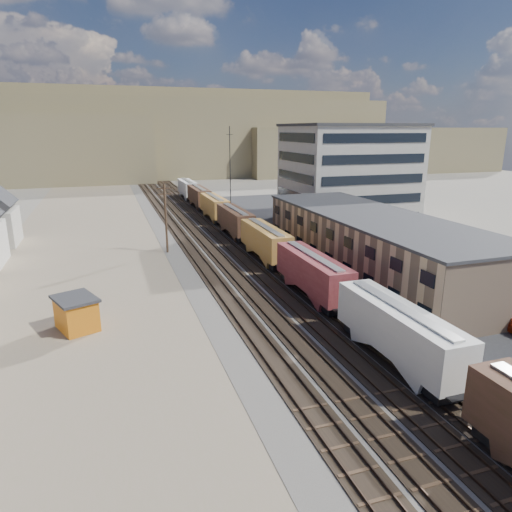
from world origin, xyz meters
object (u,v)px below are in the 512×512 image
object	(u,v)px
freight_train	(249,229)
parked_car_blue	(325,224)
maintenance_shed	(76,313)
utility_pole_north	(166,217)

from	to	relation	value
freight_train	parked_car_blue	size ratio (longest dim) A/B	23.73
parked_car_blue	freight_train	bearing A→B (deg)	-171.04
freight_train	maintenance_shed	world-z (taller)	freight_train
freight_train	parked_car_blue	distance (m)	20.01
utility_pole_north	parked_car_blue	world-z (taller)	utility_pole_north
maintenance_shed	parked_car_blue	xyz separation A→B (m)	(41.15, 33.06, -0.87)
utility_pole_north	freight_train	bearing A→B (deg)	-2.46
freight_train	maintenance_shed	bearing A→B (deg)	-134.91
utility_pole_north	parked_car_blue	xyz separation A→B (m)	(29.84, 8.86, -4.60)
parked_car_blue	maintenance_shed	bearing A→B (deg)	-160.42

